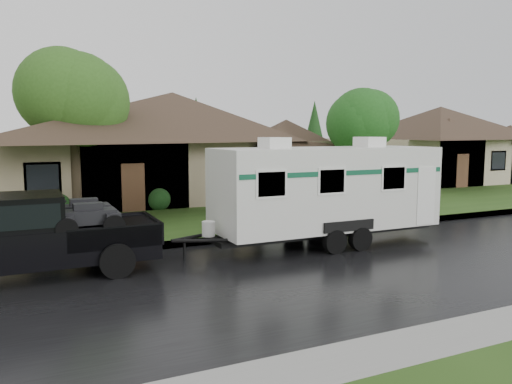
# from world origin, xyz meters

# --- Properties ---
(ground) EXTENTS (140.00, 140.00, 0.00)m
(ground) POSITION_xyz_m (0.00, 0.00, 0.00)
(ground) COLOR #2A4A17
(ground) RESTS_ON ground
(road) EXTENTS (140.00, 8.00, 0.01)m
(road) POSITION_xyz_m (0.00, -2.00, 0.01)
(road) COLOR black
(road) RESTS_ON ground
(curb) EXTENTS (140.00, 0.50, 0.15)m
(curb) POSITION_xyz_m (0.00, 2.25, 0.07)
(curb) COLOR gray
(curb) RESTS_ON ground
(lawn) EXTENTS (140.00, 26.00, 0.15)m
(lawn) POSITION_xyz_m (0.00, 15.00, 0.07)
(lawn) COLOR #2A4A17
(lawn) RESTS_ON ground
(house_main) EXTENTS (19.44, 10.80, 6.90)m
(house_main) POSITION_xyz_m (2.29, 13.84, 3.59)
(house_main) COLOR gray
(house_main) RESTS_ON lawn
(house_neighbor) EXTENTS (15.12, 9.72, 6.45)m
(house_neighbor) POSITION_xyz_m (22.27, 14.34, 3.32)
(house_neighbor) COLOR tan
(house_neighbor) RESTS_ON lawn
(tree_left_green) EXTENTS (4.15, 4.15, 6.87)m
(tree_left_green) POSITION_xyz_m (-3.56, 9.12, 4.92)
(tree_left_green) COLOR #382B1E
(tree_left_green) RESTS_ON lawn
(tree_right_green) EXTENTS (3.37, 3.37, 5.57)m
(tree_right_green) POSITION_xyz_m (9.90, 7.67, 4.01)
(tree_right_green) COLOR #382B1E
(tree_right_green) RESTS_ON lawn
(shrub_row) EXTENTS (13.60, 1.00, 1.00)m
(shrub_row) POSITION_xyz_m (2.00, 9.30, 0.65)
(shrub_row) COLOR #143814
(shrub_row) RESTS_ON lawn
(pickup_truck) EXTENTS (6.20, 2.36, 2.07)m
(pickup_truck) POSITION_xyz_m (-5.65, 0.54, 1.11)
(pickup_truck) COLOR black
(pickup_truck) RESTS_ON ground
(travel_trailer) EXTENTS (7.65, 2.69, 3.43)m
(travel_trailer) POSITION_xyz_m (3.16, 0.54, 1.82)
(travel_trailer) COLOR silver
(travel_trailer) RESTS_ON ground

